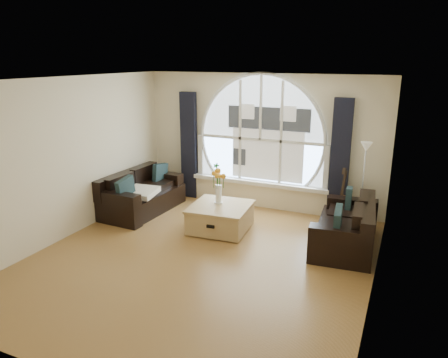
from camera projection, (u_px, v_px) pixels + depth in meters
ground at (200, 259)px, 6.50m from camera, size 5.00×5.50×0.01m
ceiling at (197, 80)px, 5.75m from camera, size 5.00×5.50×0.01m
wall_back at (261, 142)px, 8.54m from camera, size 5.00×0.01×2.70m
wall_front at (56, 252)px, 3.71m from camera, size 5.00×0.01×2.70m
wall_left at (67, 159)px, 7.10m from camera, size 0.01×5.50×2.70m
wall_right at (381, 197)px, 5.15m from camera, size 0.01×5.50×2.70m
attic_slope at (363, 114)px, 4.99m from camera, size 0.92×5.50×0.72m
arched_window at (261, 128)px, 8.44m from camera, size 2.60×0.06×2.15m
window_sill at (258, 183)px, 8.69m from camera, size 2.90×0.22×0.08m
window_frame at (260, 129)px, 8.41m from camera, size 2.76×0.08×2.15m
neighbor_house at (268, 135)px, 8.40m from camera, size 1.70×0.02×1.50m
curtain_left at (189, 146)px, 9.11m from camera, size 0.35×0.12×2.30m
curtain_right at (340, 160)px, 7.86m from camera, size 0.35×0.12×2.30m
sofa_left at (142, 192)px, 8.43m from camera, size 0.98×1.84×0.80m
sofa_right at (346, 223)px, 6.86m from camera, size 1.01×1.79×0.76m
coffee_chest at (221, 216)px, 7.55m from camera, size 1.10×1.10×0.50m
throw_blanket at (142, 192)px, 8.10m from camera, size 0.60×0.60×0.10m
vase_flowers at (218, 183)px, 7.49m from camera, size 0.24×0.24×0.70m
floor_lamp at (362, 187)px, 7.42m from camera, size 0.24×0.24×1.60m
guitar at (343, 194)px, 7.90m from camera, size 0.42×0.34×1.06m
potted_plant at (216, 169)px, 9.01m from camera, size 0.15×0.11×0.27m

